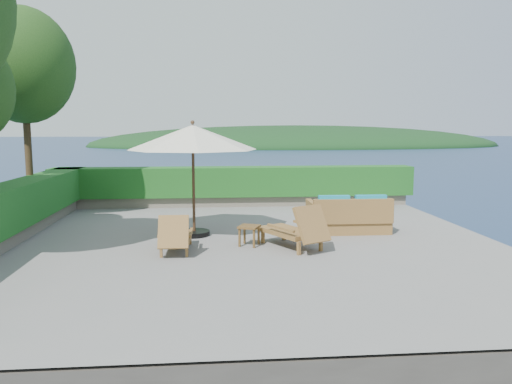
{
  "coord_description": "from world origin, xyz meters",
  "views": [
    {
      "loc": [
        -0.8,
        -11.53,
        2.71
      ],
      "look_at": [
        0.3,
        0.8,
        1.1
      ],
      "focal_mm": 35.0,
      "sensor_mm": 36.0,
      "label": 1
    }
  ],
  "objects": [
    {
      "name": "lounge_right",
      "position": [
        1.06,
        -0.68,
        0.43
      ],
      "size": [
        1.52,
        1.92,
        1.03
      ],
      "rotation": [
        0.0,
        0.0,
        0.51
      ],
      "color": "olive",
      "rests_on": "ground"
    },
    {
      "name": "lounge_left",
      "position": [
        -1.6,
        -0.79,
        0.37
      ],
      "size": [
        0.72,
        1.55,
        0.89
      ],
      "rotation": [
        0.0,
        0.0,
        -0.02
      ],
      "color": "olive",
      "rests_on": "ground"
    },
    {
      "name": "tree_far",
      "position": [
        -6.0,
        3.2,
        4.4
      ],
      "size": [
        2.8,
        2.8,
        6.03
      ],
      "color": "#423119",
      "rests_on": "ground"
    },
    {
      "name": "ocean",
      "position": [
        0.0,
        0.0,
        -3.0
      ],
      "size": [
        600.0,
        600.0,
        0.0
      ],
      "primitive_type": "plane",
      "color": "#182A4B",
      "rests_on": "ground"
    },
    {
      "name": "planter_wall_left",
      "position": [
        -5.6,
        0.0,
        0.18
      ],
      "size": [
        0.6,
        12.0,
        0.36
      ],
      "primitive_type": "cube",
      "color": "gray",
      "rests_on": "ground"
    },
    {
      "name": "hedge_far",
      "position": [
        0.0,
        5.6,
        0.85
      ],
      "size": [
        12.4,
        0.9,
        1.0
      ],
      "primitive_type": "cube",
      "color": "#144714",
      "rests_on": "planter_wall_far"
    },
    {
      "name": "patio_umbrella",
      "position": [
        -1.26,
        0.87,
        2.43
      ],
      "size": [
        3.58,
        3.58,
        2.88
      ],
      "rotation": [
        0.0,
        0.0,
        0.12
      ],
      "color": "black",
      "rests_on": "ground"
    },
    {
      "name": "ground",
      "position": [
        0.0,
        0.0,
        0.0
      ],
      "size": [
        12.0,
        12.0,
        0.0
      ],
      "primitive_type": "plane",
      "color": "slate",
      "rests_on": "ground"
    },
    {
      "name": "side_table",
      "position": [
        0.04,
        -0.33,
        0.39
      ],
      "size": [
        0.58,
        0.58,
        0.47
      ],
      "rotation": [
        0.0,
        0.0,
        -0.4
      ],
      "color": "brown",
      "rests_on": "ground"
    },
    {
      "name": "planter_wall_far",
      "position": [
        0.0,
        5.6,
        0.18
      ],
      "size": [
        12.0,
        0.6,
        0.36
      ],
      "primitive_type": "cube",
      "color": "gray",
      "rests_on": "ground"
    },
    {
      "name": "foundation",
      "position": [
        0.0,
        0.0,
        -1.55
      ],
      "size": [
        12.0,
        12.0,
        3.0
      ],
      "primitive_type": "cube",
      "color": "#4D473D",
      "rests_on": "ocean"
    },
    {
      "name": "wicker_loveseat",
      "position": [
        2.73,
        0.92,
        0.39
      ],
      "size": [
        2.08,
        1.07,
        1.01
      ],
      "rotation": [
        0.0,
        0.0,
        -0.01
      ],
      "color": "olive",
      "rests_on": "ground"
    },
    {
      "name": "offshore_island",
      "position": [
        25.0,
        140.0,
        -3.0
      ],
      "size": [
        126.0,
        57.6,
        12.6
      ],
      "primitive_type": "ellipsoid",
      "color": "black",
      "rests_on": "ocean"
    }
  ]
}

